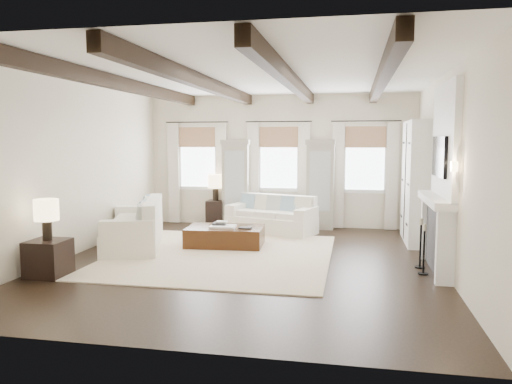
% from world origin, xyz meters
% --- Properties ---
extents(ground, '(7.50, 7.50, 0.00)m').
position_xyz_m(ground, '(0.00, 0.00, 0.00)').
color(ground, black).
rests_on(ground, ground).
extents(room_shell, '(6.54, 7.54, 3.22)m').
position_xyz_m(room_shell, '(0.75, 0.90, 1.89)').
color(room_shell, '#EEE3CB').
rests_on(room_shell, ground).
extents(area_rug, '(3.97, 4.24, 0.02)m').
position_xyz_m(area_rug, '(-0.57, 0.36, 0.01)').
color(area_rug, beige).
rests_on(area_rug, ground).
extents(sofa_back, '(2.15, 1.46, 0.85)m').
position_xyz_m(sofa_back, '(-0.01, 2.83, 0.34)').
color(sofa_back, white).
rests_on(sofa_back, ground).
extents(sofa_left, '(1.65, 2.42, 0.95)m').
position_xyz_m(sofa_left, '(-2.38, 0.74, 0.39)').
color(sofa_left, white).
rests_on(sofa_left, ground).
extents(ottoman, '(1.55, 1.03, 0.39)m').
position_xyz_m(ottoman, '(-0.70, 1.15, 0.20)').
color(ottoman, black).
rests_on(ottoman, ground).
extents(tray, '(0.52, 0.41, 0.04)m').
position_xyz_m(tray, '(-0.72, 1.08, 0.41)').
color(tray, white).
rests_on(tray, ottoman).
extents(book_lower, '(0.27, 0.22, 0.04)m').
position_xyz_m(book_lower, '(-0.81, 1.16, 0.45)').
color(book_lower, '#262628').
rests_on(book_lower, tray).
extents(book_upper, '(0.23, 0.18, 0.03)m').
position_xyz_m(book_upper, '(-0.77, 1.18, 0.49)').
color(book_upper, beige).
rests_on(book_upper, book_lower).
extents(book_loose, '(0.25, 0.20, 0.03)m').
position_xyz_m(book_loose, '(-0.26, 1.04, 0.41)').
color(book_loose, '#262628').
rests_on(book_loose, ottoman).
extents(side_table_front, '(0.57, 0.57, 0.57)m').
position_xyz_m(side_table_front, '(-2.84, -1.49, 0.28)').
color(side_table_front, black).
rests_on(side_table_front, ground).
extents(lamp_front, '(0.37, 0.37, 0.64)m').
position_xyz_m(lamp_front, '(-2.84, -1.49, 1.00)').
color(lamp_front, black).
rests_on(lamp_front, side_table_front).
extents(side_table_back, '(0.42, 0.42, 0.62)m').
position_xyz_m(side_table_back, '(-1.54, 3.47, 0.31)').
color(side_table_back, black).
rests_on(side_table_back, ground).
extents(lamp_back, '(0.37, 0.37, 0.64)m').
position_xyz_m(lamp_back, '(-1.54, 3.47, 1.06)').
color(lamp_back, black).
rests_on(lamp_back, side_table_back).
extents(candlestick_near, '(0.16, 0.16, 0.80)m').
position_xyz_m(candlestick_near, '(2.90, -0.26, 0.33)').
color(candlestick_near, black).
rests_on(candlestick_near, ground).
extents(candlestick_far, '(0.17, 0.17, 0.83)m').
position_xyz_m(candlestick_far, '(2.90, 0.15, 0.34)').
color(candlestick_far, black).
rests_on(candlestick_far, ground).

